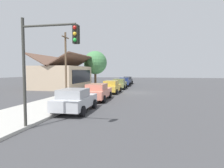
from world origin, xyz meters
TOP-DOWN VIEW (x-y plane):
  - ground_plane at (0.00, 0.00)m, footprint 120.00×120.00m
  - sidewalk_curb at (0.00, 5.60)m, footprint 60.00×4.20m
  - car_silver at (-12.74, 2.81)m, footprint 4.38×2.18m
  - car_coral at (-7.34, 2.77)m, footprint 4.93×2.15m
  - car_mustard at (-1.39, 2.67)m, footprint 4.35×1.98m
  - car_olive at (4.78, 2.72)m, footprint 4.77×2.15m
  - car_navy at (10.45, 2.72)m, footprint 4.46×2.20m
  - car_charcoal at (16.72, 2.87)m, footprint 4.87×2.21m
  - storefront_building at (4.35, 11.98)m, footprint 10.45×6.84m
  - shade_tree at (11.06, 8.50)m, footprint 4.46×4.46m
  - traffic_light_main at (-16.93, 2.54)m, footprint 0.37×2.79m
  - utility_pole_wooden at (-2.65, 8.20)m, footprint 1.80×0.24m
  - fire_hydrant_red at (-9.57, 4.20)m, footprint 0.22×0.22m

SIDE VIEW (x-z plane):
  - ground_plane at x=0.00m, z-range 0.00..0.00m
  - sidewalk_curb at x=0.00m, z-range 0.00..0.16m
  - fire_hydrant_red at x=-9.57m, z-range 0.14..0.85m
  - car_mustard at x=-1.39m, z-range 0.02..1.61m
  - car_silver at x=-12.74m, z-range 0.02..1.61m
  - car_navy at x=10.45m, z-range 0.02..1.61m
  - car_charcoal at x=16.72m, z-range 0.02..1.61m
  - car_olive at x=4.78m, z-range 0.02..1.61m
  - car_coral at x=-7.34m, z-range 0.02..1.61m
  - storefront_building at x=4.35m, z-range -0.79..4.62m
  - traffic_light_main at x=-16.93m, z-range 0.89..6.09m
  - utility_pole_wooden at x=-2.65m, z-range 0.18..7.68m
  - shade_tree at x=11.06m, z-range 1.07..7.72m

